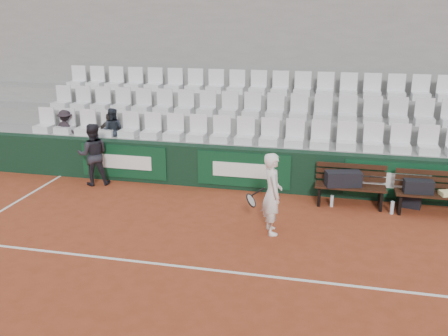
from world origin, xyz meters
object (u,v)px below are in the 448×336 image
at_px(sports_bag_ground, 410,201).
at_px(tennis_player, 272,194).
at_px(water_bottle_near, 332,201).
at_px(spectator_c, 111,113).
at_px(spectator_a, 64,113).
at_px(sports_bag_right, 418,186).
at_px(bench_left, 350,196).
at_px(sports_bag_left, 343,179).
at_px(water_bottle_far, 392,208).
at_px(spectator_b, 109,116).
at_px(bench_right, 432,204).
at_px(ball_kid, 93,154).

height_order(sports_bag_ground, tennis_player, tennis_player).
xyz_separation_m(water_bottle_near, spectator_c, (-5.63, 1.22, 1.45)).
relative_size(spectator_a, spectator_c, 0.91).
distance_m(sports_bag_right, spectator_c, 7.53).
xyz_separation_m(sports_bag_ground, spectator_c, (-7.30, 0.85, 1.44)).
xyz_separation_m(sports_bag_right, sports_bag_ground, (-0.07, 0.32, -0.45)).
bearing_deg(water_bottle_near, sports_bag_ground, 12.51).
bearing_deg(tennis_player, bench_left, 49.94).
bearing_deg(sports_bag_left, water_bottle_far, -14.88).
distance_m(sports_bag_right, spectator_b, 7.59).
xyz_separation_m(bench_right, sports_bag_left, (-1.83, 0.08, 0.39)).
xyz_separation_m(bench_left, sports_bag_right, (1.37, -0.12, 0.36)).
bearing_deg(bench_left, spectator_a, 171.84).
distance_m(tennis_player, ball_kid, 4.93).
xyz_separation_m(water_bottle_far, ball_kid, (-6.94, 0.35, 0.62)).
height_order(water_bottle_near, spectator_a, spectator_a).
xyz_separation_m(sports_bag_ground, spectator_a, (-8.62, 0.85, 1.39)).
bearing_deg(spectator_b, water_bottle_near, 147.45).
xyz_separation_m(bench_left, water_bottle_far, (0.87, -0.30, -0.09)).
bearing_deg(water_bottle_near, bench_right, 1.50).
bearing_deg(spectator_a, ball_kid, 152.40).
relative_size(ball_kid, spectator_c, 1.31).
xyz_separation_m(bench_right, tennis_player, (-3.15, -1.65, 0.57)).
bearing_deg(water_bottle_near, spectator_a, 170.08).
distance_m(sports_bag_left, spectator_a, 7.31).
relative_size(sports_bag_ground, water_bottle_near, 1.75).
distance_m(water_bottle_near, tennis_player, 2.06).
bearing_deg(bench_left, ball_kid, 179.60).
bearing_deg(tennis_player, water_bottle_far, 31.81).
relative_size(sports_bag_right, spectator_c, 0.51).
height_order(sports_bag_ground, spectator_b, spectator_b).
distance_m(bench_left, ball_kid, 6.09).
height_order(bench_right, water_bottle_near, bench_right).
bearing_deg(ball_kid, sports_bag_right, 155.47).
relative_size(water_bottle_far, spectator_a, 0.26).
height_order(sports_bag_ground, spectator_a, spectator_a).
height_order(bench_right, sports_bag_right, sports_bag_right).
xyz_separation_m(tennis_player, spectator_c, (-4.52, 2.82, 0.79)).
bearing_deg(sports_bag_ground, water_bottle_near, -167.49).
relative_size(sports_bag_right, spectator_a, 0.56).
height_order(water_bottle_far, spectator_c, spectator_c).
height_order(water_bottle_near, spectator_c, spectator_c).
distance_m(bench_left, bench_right, 1.67).
bearing_deg(bench_left, sports_bag_right, -4.91).
bearing_deg(spectator_a, bench_right, -176.37).
bearing_deg(spectator_c, ball_kid, 76.78).
bearing_deg(bench_right, sports_bag_ground, 139.96).
bearing_deg(water_bottle_far, sports_bag_ground, 50.23).
relative_size(tennis_player, spectator_c, 1.37).
bearing_deg(ball_kid, water_bottle_far, 153.84).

